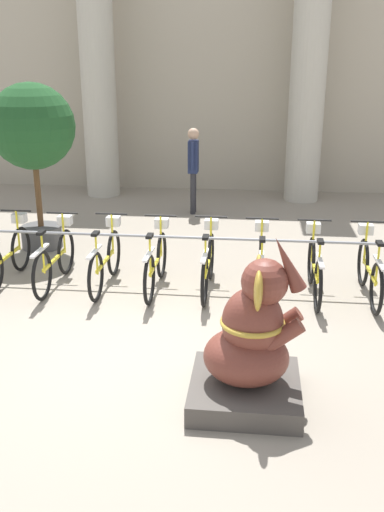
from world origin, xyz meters
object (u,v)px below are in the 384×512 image
(bicycle_3, at_px, (106,259))
(person_pedestrian, at_px, (193,162))
(potted_tree, at_px, (33,134))
(bicycle_2, at_px, (55,258))
(bicycle_7, at_px, (315,268))
(bicycle_1, at_px, (8,255))
(bicycle_5, at_px, (208,263))
(elephant_statue, at_px, (250,348))
(bicycle_4, at_px, (156,262))
(bicycle_8, at_px, (369,270))
(bicycle_6, at_px, (261,266))

(bicycle_3, bearing_deg, person_pedestrian, 79.35)
(bicycle_3, xyz_separation_m, potted_tree, (-1.59, 1.64, 1.57))
(bicycle_2, height_order, bicycle_7, same)
(bicycle_1, relative_size, bicycle_2, 1.00)
(bicycle_2, height_order, bicycle_5, same)
(bicycle_2, xyz_separation_m, bicycle_3, (0.74, 0.04, 0.00))
(bicycle_5, bearing_deg, bicycle_7, -0.60)
(elephant_statue, bearing_deg, bicycle_2, 136.64)
(bicycle_4, relative_size, person_pedestrian, 0.95)
(bicycle_7, distance_m, bicycle_8, 0.74)
(bicycle_8, relative_size, elephant_statue, 1.00)
(bicycle_3, distance_m, bicycle_8, 3.72)
(bicycle_6, height_order, bicycle_7, same)
(bicycle_1, height_order, elephant_statue, elephant_statue)
(bicycle_2, relative_size, bicycle_6, 1.00)
(bicycle_6, relative_size, person_pedestrian, 0.95)
(bicycle_1, height_order, person_pedestrian, person_pedestrian)
(bicycle_3, relative_size, bicycle_8, 1.00)
(bicycle_2, relative_size, potted_tree, 0.61)
(person_pedestrian, bearing_deg, bicycle_3, -100.65)
(bicycle_3, xyz_separation_m, bicycle_7, (2.98, -0.01, 0.00))
(elephant_statue, xyz_separation_m, potted_tree, (-3.72, 4.39, 1.40))
(bicycle_7, bearing_deg, elephant_statue, -107.26)
(bicycle_3, bearing_deg, bicycle_1, 179.30)
(bicycle_4, xyz_separation_m, bicycle_5, (0.74, 0.03, 0.00))
(bicycle_4, relative_size, bicycle_8, 1.00)
(bicycle_1, relative_size, bicycle_7, 1.00)
(bicycle_3, height_order, potted_tree, potted_tree)
(elephant_statue, bearing_deg, bicycle_3, 127.75)
(bicycle_2, relative_size, bicycle_4, 1.00)
(person_pedestrian, bearing_deg, bicycle_4, -90.77)
(bicycle_5, bearing_deg, bicycle_3, -179.82)
(bicycle_3, xyz_separation_m, elephant_statue, (2.13, -2.75, 0.17))
(person_pedestrian, height_order, potted_tree, potted_tree)
(person_pedestrian, bearing_deg, bicycle_1, -118.33)
(bicycle_4, bearing_deg, bicycle_7, 0.26)
(bicycle_1, height_order, bicycle_6, same)
(bicycle_2, relative_size, bicycle_5, 1.00)
(bicycle_5, bearing_deg, bicycle_1, 179.74)
(bicycle_1, distance_m, bicycle_4, 2.23)
(bicycle_2, xyz_separation_m, elephant_statue, (2.87, -2.71, 0.17))
(bicycle_7, relative_size, potted_tree, 0.61)
(bicycle_5, xyz_separation_m, bicycle_8, (2.23, -0.01, 0.00))
(bicycle_6, relative_size, bicycle_7, 1.00)
(person_pedestrian, bearing_deg, elephant_statue, -79.30)
(bicycle_5, bearing_deg, elephant_statue, -76.94)
(person_pedestrian, bearing_deg, bicycle_8, -55.66)
(bicycle_1, distance_m, person_pedestrian, 4.87)
(elephant_statue, xyz_separation_m, person_pedestrian, (-1.32, 7.01, 0.52))
(bicycle_3, distance_m, bicycle_5, 1.49)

